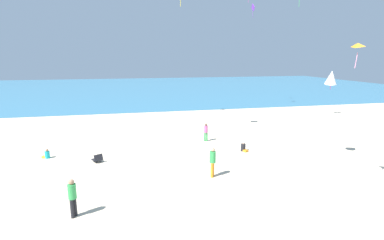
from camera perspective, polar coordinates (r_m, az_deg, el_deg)
ground_plane at (r=19.67m, az=-2.23°, el=-7.66°), size 120.00×120.00×0.00m
ocean_water at (r=66.09m, az=-9.74°, el=6.25°), size 120.00×60.00×0.05m
beach_chair_mid_beach at (r=19.94m, az=-18.06°, el=-7.21°), size 0.82×0.85×0.57m
person_0 at (r=21.51m, az=10.07°, el=-5.34°), size 0.51×0.64×0.72m
person_1 at (r=23.51m, az=2.74°, el=-2.17°), size 0.34×0.34×1.48m
person_3 at (r=13.61m, az=-22.41°, el=-13.52°), size 0.46×0.46×1.71m
person_4 at (r=22.05m, az=-26.59°, el=-6.10°), size 0.59×0.45×0.66m
person_6 at (r=16.59m, az=4.07°, el=-7.86°), size 0.47×0.47×1.73m
kite_orange at (r=15.40m, az=29.75°, el=12.61°), size 0.53×0.59×1.15m
kite_white at (r=20.20m, az=25.66°, el=7.53°), size 0.97×1.04×1.24m
kite_purple at (r=43.17m, az=11.89°, el=20.75°), size 0.27×1.02×1.87m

